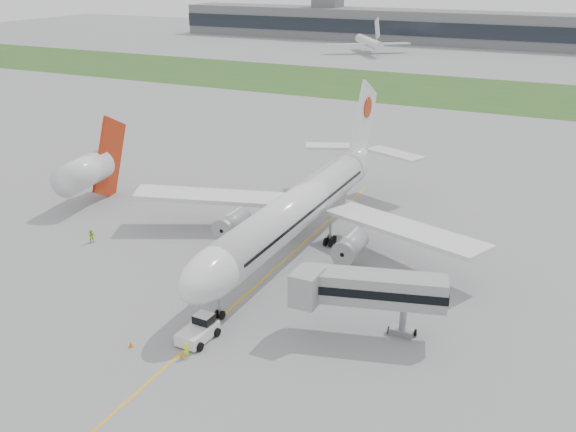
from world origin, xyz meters
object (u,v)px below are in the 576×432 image
at_px(pushback_tug, 199,329).
at_px(ground_crew_near, 186,351).
at_px(airliner, 301,205).
at_px(neighbor_aircraft, 88,171).
at_px(jet_bridge, 365,289).

xyz_separation_m(pushback_tug, ground_crew_near, (0.75, -3.36, -0.20)).
relative_size(airliner, pushback_tug, 12.24).
height_order(airliner, ground_crew_near, airliner).
xyz_separation_m(airliner, ground_crew_near, (0.94, -27.30, -4.85)).
height_order(pushback_tug, neighbor_aircraft, neighbor_aircraft).
bearing_deg(jet_bridge, airliner, 115.89).
distance_m(airliner, neighbor_aircraft, 35.11).
bearing_deg(neighbor_aircraft, pushback_tug, -43.31).
xyz_separation_m(pushback_tug, jet_bridge, (13.99, 7.60, 3.97)).
distance_m(ground_crew_near, neighbor_aircraft, 45.78).
relative_size(jet_bridge, ground_crew_near, 8.73).
bearing_deg(ground_crew_near, neighbor_aircraft, -46.98).
xyz_separation_m(ground_crew_near, neighbor_aircraft, (-36.04, 27.87, 4.40)).
bearing_deg(pushback_tug, jet_bridge, 30.98).
relative_size(airliner, jet_bridge, 3.79).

